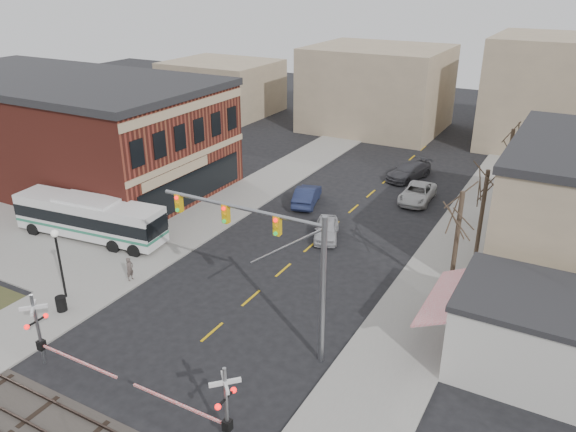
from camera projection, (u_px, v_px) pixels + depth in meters
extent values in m
plane|color=black|center=(189.00, 352.00, 29.26)|extent=(160.00, 160.00, 0.00)
cube|color=gray|center=(245.00, 196.00, 49.49)|extent=(5.00, 60.00, 0.12)
cube|color=gray|center=(463.00, 242.00, 41.07)|extent=(5.00, 60.00, 0.12)
cube|color=gray|center=(2.00, 230.00, 43.00)|extent=(20.00, 10.00, 0.11)
cube|color=#2D231E|center=(102.00, 426.00, 24.33)|extent=(160.00, 0.08, 0.14)
cube|color=maroon|center=(62.00, 132.00, 52.26)|extent=(30.00, 15.00, 9.00)
cube|color=#262628|center=(54.00, 80.00, 50.35)|extent=(30.40, 15.40, 0.60)
cube|color=tan|center=(191.00, 158.00, 45.68)|extent=(0.10, 15.00, 0.50)
cube|color=tan|center=(188.00, 108.00, 44.04)|extent=(0.10, 15.00, 0.70)
cube|color=black|center=(193.00, 187.00, 46.67)|extent=(0.08, 13.00, 2.60)
cube|color=beige|center=(542.00, 339.00, 26.99)|extent=(8.00, 6.00, 4.00)
cube|color=#262628|center=(550.00, 300.00, 26.13)|extent=(8.20, 6.20, 0.30)
cube|color=red|center=(445.00, 295.00, 28.71)|extent=(1.68, 6.00, 0.87)
cylinder|color=#382B21|center=(456.00, 245.00, 32.84)|extent=(0.28, 0.28, 6.75)
cylinder|color=#382B21|center=(482.00, 214.00, 37.61)|extent=(0.28, 0.28, 6.30)
cylinder|color=#382B21|center=(506.00, 174.00, 43.76)|extent=(0.28, 0.28, 7.20)
cube|color=silver|center=(90.00, 217.00, 40.98)|extent=(12.03, 3.84, 2.60)
cube|color=black|center=(89.00, 215.00, 40.91)|extent=(12.07, 3.89, 0.89)
cube|color=#28785A|center=(91.00, 225.00, 41.23)|extent=(12.07, 3.89, 0.20)
cylinder|color=black|center=(92.00, 233.00, 41.48)|extent=(1.26, 2.65, 0.98)
cylinder|color=gray|center=(323.00, 292.00, 27.07)|extent=(0.28, 0.28, 8.00)
cylinder|color=gray|center=(240.00, 208.00, 27.73)|extent=(9.31, 0.20, 0.20)
cube|color=gold|center=(277.00, 226.00, 26.98)|extent=(0.35, 0.30, 1.00)
cube|color=gold|center=(226.00, 214.00, 28.31)|extent=(0.35, 0.30, 1.00)
cube|color=gold|center=(179.00, 203.00, 29.64)|extent=(0.35, 0.30, 1.00)
cylinder|color=gray|center=(38.00, 330.00, 27.65)|extent=(0.16, 0.16, 4.00)
cube|color=silver|center=(33.00, 307.00, 27.13)|extent=(1.00, 1.00, 0.18)
cube|color=silver|center=(33.00, 307.00, 27.13)|extent=(1.00, 1.00, 0.18)
sphere|color=#FF0C0C|center=(27.00, 327.00, 27.01)|extent=(0.26, 0.26, 0.26)
sphere|color=#FF0C0C|center=(46.00, 316.00, 27.89)|extent=(0.26, 0.26, 0.26)
cube|color=black|center=(41.00, 345.00, 28.01)|extent=(0.35, 0.35, 0.50)
cube|color=#FF0C0C|center=(78.00, 361.00, 26.86)|extent=(5.00, 0.10, 0.10)
cylinder|color=gray|center=(226.00, 408.00, 22.69)|extent=(0.16, 0.16, 4.00)
cube|color=silver|center=(225.00, 382.00, 22.17)|extent=(1.00, 1.00, 0.18)
cube|color=silver|center=(225.00, 382.00, 22.17)|extent=(1.00, 1.00, 0.18)
sphere|color=#FF0C0C|center=(218.00, 407.00, 22.05)|extent=(0.26, 0.26, 0.26)
sphere|color=#FF0C0C|center=(234.00, 390.00, 22.93)|extent=(0.26, 0.26, 0.26)
cube|color=black|center=(227.00, 425.00, 23.05)|extent=(0.35, 0.35, 0.50)
cube|color=#FF0C0C|center=(178.00, 404.00, 24.21)|extent=(5.00, 0.10, 0.10)
cylinder|color=black|center=(61.00, 267.00, 33.20)|extent=(0.14, 0.14, 4.09)
sphere|color=silver|center=(55.00, 233.00, 32.32)|extent=(0.44, 0.44, 0.44)
cylinder|color=black|center=(61.00, 304.00, 32.46)|extent=(0.60, 0.60, 0.90)
imported|color=#B1B1B6|center=(326.00, 229.00, 41.53)|extent=(3.11, 4.53, 1.43)
imported|color=#1A2142|center=(307.00, 195.00, 47.58)|extent=(2.90, 5.11, 1.59)
imported|color=#BBBBBB|center=(417.00, 193.00, 48.22)|extent=(2.62, 5.32, 1.45)
imported|color=#3C3C40|center=(409.00, 171.00, 53.44)|extent=(3.67, 5.81, 1.57)
imported|color=#514641|center=(130.00, 269.00, 35.57)|extent=(0.38, 0.58, 1.57)
imported|color=#353F5D|center=(128.00, 234.00, 40.18)|extent=(1.07, 1.02, 1.73)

